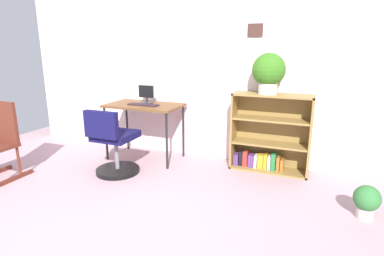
% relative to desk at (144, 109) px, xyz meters
% --- Properties ---
extents(ground_plane, '(6.24, 6.24, 0.00)m').
position_rel_desk_xyz_m(ground_plane, '(0.49, -1.73, -0.69)').
color(ground_plane, '#AD8B93').
extents(wall_back, '(5.20, 0.12, 2.49)m').
position_rel_desk_xyz_m(wall_back, '(0.49, 0.42, 0.56)').
color(wall_back, silver).
rests_on(wall_back, ground_plane).
extents(desk, '(0.99, 0.58, 0.75)m').
position_rel_desk_xyz_m(desk, '(0.00, 0.00, 0.00)').
color(desk, brown).
rests_on(desk, ground_plane).
extents(monitor, '(0.22, 0.18, 0.24)m').
position_rel_desk_xyz_m(monitor, '(-0.01, 0.09, 0.17)').
color(monitor, '#262628').
rests_on(monitor, desk).
extents(keyboard, '(0.41, 0.12, 0.02)m').
position_rel_desk_xyz_m(keyboard, '(0.04, -0.08, 0.07)').
color(keyboard, black).
rests_on(keyboard, desk).
extents(office_chair, '(0.52, 0.55, 0.81)m').
position_rel_desk_xyz_m(office_chair, '(-0.06, -0.64, -0.34)').
color(office_chair, black).
rests_on(office_chair, ground_plane).
extents(bookshelf_low, '(0.93, 0.30, 0.95)m').
position_rel_desk_xyz_m(bookshelf_low, '(1.62, 0.23, -0.26)').
color(bookshelf_low, olive).
rests_on(bookshelf_low, ground_plane).
extents(potted_plant_on_shelf, '(0.38, 0.38, 0.47)m').
position_rel_desk_xyz_m(potted_plant_on_shelf, '(1.57, 0.17, 0.53)').
color(potted_plant_on_shelf, '#B7B2A8').
rests_on(potted_plant_on_shelf, bookshelf_low).
extents(potted_plant_floor, '(0.23, 0.23, 0.31)m').
position_rel_desk_xyz_m(potted_plant_floor, '(2.62, -0.63, -0.51)').
color(potted_plant_floor, '#B7B2A8').
rests_on(potted_plant_floor, ground_plane).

